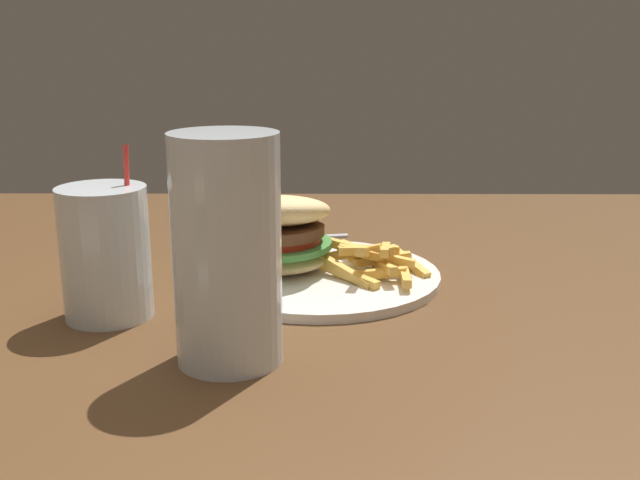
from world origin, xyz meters
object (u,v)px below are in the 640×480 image
(juice_glass, at_px, (106,258))
(spoon, at_px, (241,236))
(meal_plate_near, at_px, (297,251))
(beer_glass, at_px, (227,259))

(juice_glass, distance_m, spoon, 0.29)
(meal_plate_near, height_order, spoon, meal_plate_near)
(meal_plate_near, height_order, juice_glass, juice_glass)
(meal_plate_near, xyz_separation_m, spoon, (0.08, -0.16, -0.03))
(beer_glass, height_order, spoon, beer_glass)
(beer_glass, xyz_separation_m, spoon, (0.03, -0.37, -0.08))
(juice_glass, height_order, spoon, juice_glass)
(beer_glass, distance_m, juice_glass, 0.16)
(beer_glass, distance_m, spoon, 0.38)
(beer_glass, relative_size, spoon, 1.05)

